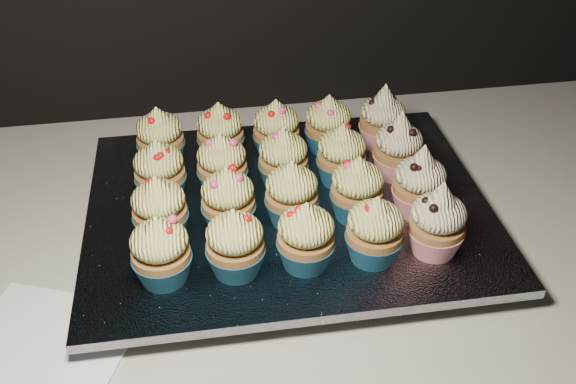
# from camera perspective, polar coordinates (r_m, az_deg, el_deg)

# --- Properties ---
(worktop) EXTENTS (2.44, 0.64, 0.04)m
(worktop) POSITION_cam_1_polar(r_m,az_deg,el_deg) (0.83, -15.23, -5.11)
(worktop) COLOR silver
(worktop) RESTS_ON cabinet
(napkin) EXTENTS (0.21, 0.21, 0.00)m
(napkin) POSITION_cam_1_polar(r_m,az_deg,el_deg) (0.71, -21.11, -13.21)
(napkin) COLOR white
(napkin) RESTS_ON worktop
(baking_tray) EXTENTS (0.45, 0.35, 0.02)m
(baking_tray) POSITION_cam_1_polar(r_m,az_deg,el_deg) (0.81, 0.00, -2.22)
(baking_tray) COLOR black
(baking_tray) RESTS_ON worktop
(foil_lining) EXTENTS (0.49, 0.39, 0.01)m
(foil_lining) POSITION_cam_1_polar(r_m,az_deg,el_deg) (0.80, 0.00, -1.27)
(foil_lining) COLOR silver
(foil_lining) RESTS_ON baking_tray
(cupcake_0) EXTENTS (0.06, 0.06, 0.08)m
(cupcake_0) POSITION_cam_1_polar(r_m,az_deg,el_deg) (0.68, -11.24, -5.21)
(cupcake_0) COLOR #185573
(cupcake_0) RESTS_ON foil_lining
(cupcake_1) EXTENTS (0.06, 0.06, 0.08)m
(cupcake_1) POSITION_cam_1_polar(r_m,az_deg,el_deg) (0.68, -4.73, -4.61)
(cupcake_1) COLOR #185573
(cupcake_1) RESTS_ON foil_lining
(cupcake_2) EXTENTS (0.06, 0.06, 0.08)m
(cupcake_2) POSITION_cam_1_polar(r_m,az_deg,el_deg) (0.68, 1.60, -4.03)
(cupcake_2) COLOR #185573
(cupcake_2) RESTS_ON foil_lining
(cupcake_3) EXTENTS (0.06, 0.06, 0.08)m
(cupcake_3) POSITION_cam_1_polar(r_m,az_deg,el_deg) (0.70, 7.70, -3.47)
(cupcake_3) COLOR #185573
(cupcake_3) RESTS_ON foil_lining
(cupcake_4) EXTENTS (0.06, 0.06, 0.10)m
(cupcake_4) POSITION_cam_1_polar(r_m,az_deg,el_deg) (0.72, 13.13, -2.64)
(cupcake_4) COLOR red
(cupcake_4) RESTS_ON foil_lining
(cupcake_5) EXTENTS (0.06, 0.06, 0.08)m
(cupcake_5) POSITION_cam_1_polar(r_m,az_deg,el_deg) (0.73, -11.34, -1.57)
(cupcake_5) COLOR #185573
(cupcake_5) RESTS_ON foil_lining
(cupcake_6) EXTENTS (0.06, 0.06, 0.08)m
(cupcake_6) POSITION_cam_1_polar(r_m,az_deg,el_deg) (0.74, -5.34, -0.77)
(cupcake_6) COLOR #185573
(cupcake_6) RESTS_ON foil_lining
(cupcake_7) EXTENTS (0.06, 0.06, 0.08)m
(cupcake_7) POSITION_cam_1_polar(r_m,az_deg,el_deg) (0.74, 0.33, -0.23)
(cupcake_7) COLOR #185573
(cupcake_7) RESTS_ON foil_lining
(cupcake_8) EXTENTS (0.06, 0.06, 0.08)m
(cupcake_8) POSITION_cam_1_polar(r_m,az_deg,el_deg) (0.75, 6.16, 0.21)
(cupcake_8) COLOR #185573
(cupcake_8) RESTS_ON foil_lining
(cupcake_9) EXTENTS (0.06, 0.06, 0.10)m
(cupcake_9) POSITION_cam_1_polar(r_m,az_deg,el_deg) (0.77, 11.61, 0.73)
(cupcake_9) COLOR red
(cupcake_9) RESTS_ON foil_lining
(cupcake_10) EXTENTS (0.06, 0.06, 0.08)m
(cupcake_10) POSITION_cam_1_polar(r_m,az_deg,el_deg) (0.79, -11.33, 1.78)
(cupcake_10) COLOR #185573
(cupcake_10) RESTS_ON foil_lining
(cupcake_11) EXTENTS (0.06, 0.06, 0.08)m
(cupcake_11) POSITION_cam_1_polar(r_m,az_deg,el_deg) (0.79, -5.88, 2.39)
(cupcake_11) COLOR #185573
(cupcake_11) RESTS_ON foil_lining
(cupcake_12) EXTENTS (0.06, 0.06, 0.08)m
(cupcake_12) POSITION_cam_1_polar(r_m,az_deg,el_deg) (0.80, -0.43, 2.92)
(cupcake_12) COLOR #185573
(cupcake_12) RESTS_ON foil_lining
(cupcake_13) EXTENTS (0.06, 0.06, 0.08)m
(cupcake_13) POSITION_cam_1_polar(r_m,az_deg,el_deg) (0.81, 4.77, 3.23)
(cupcake_13) COLOR #185573
(cupcake_13) RESTS_ON foil_lining
(cupcake_14) EXTENTS (0.06, 0.06, 0.10)m
(cupcake_14) POSITION_cam_1_polar(r_m,az_deg,el_deg) (0.83, 9.77, 3.83)
(cupcake_14) COLOR red
(cupcake_14) RESTS_ON foil_lining
(cupcake_15) EXTENTS (0.06, 0.06, 0.08)m
(cupcake_15) POSITION_cam_1_polar(r_m,az_deg,el_deg) (0.86, -11.30, 4.71)
(cupcake_15) COLOR #185573
(cupcake_15) RESTS_ON foil_lining
(cupcake_16) EXTENTS (0.06, 0.06, 0.08)m
(cupcake_16) POSITION_cam_1_polar(r_m,az_deg,el_deg) (0.86, -6.04, 5.23)
(cupcake_16) COLOR #185573
(cupcake_16) RESTS_ON foil_lining
(cupcake_17) EXTENTS (0.06, 0.06, 0.08)m
(cupcake_17) POSITION_cam_1_polar(r_m,az_deg,el_deg) (0.86, -1.05, 5.51)
(cupcake_17) COLOR #185573
(cupcake_17) RESTS_ON foil_lining
(cupcake_18) EXTENTS (0.06, 0.06, 0.08)m
(cupcake_18) POSITION_cam_1_polar(r_m,az_deg,el_deg) (0.87, 3.59, 5.92)
(cupcake_18) COLOR #185573
(cupcake_18) RESTS_ON foil_lining
(cupcake_19) EXTENTS (0.06, 0.06, 0.10)m
(cupcake_19) POSITION_cam_1_polar(r_m,az_deg,el_deg) (0.89, 8.39, 6.37)
(cupcake_19) COLOR red
(cupcake_19) RESTS_ON foil_lining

